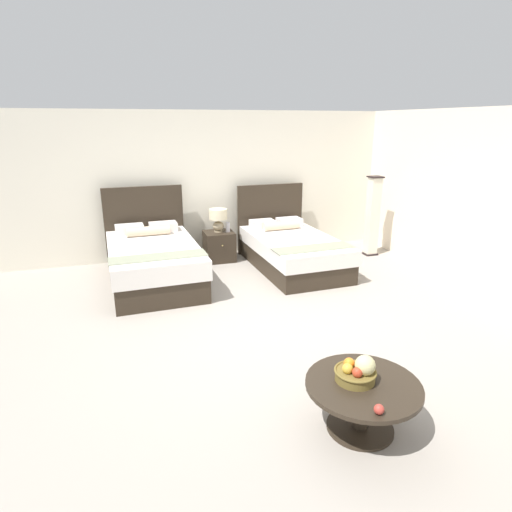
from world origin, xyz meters
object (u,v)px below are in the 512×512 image
(nightstand, at_px, (219,246))
(coffee_table, at_px, (362,396))
(bed_near_corner, at_px, (291,249))
(floor_lamp_corner, at_px, (372,216))
(vase, at_px, (228,227))
(bed_near_window, at_px, (153,260))
(table_lamp, at_px, (218,218))
(loose_apple, at_px, (379,409))
(fruit_bowl, at_px, (357,371))

(nightstand, xyz_separation_m, coffee_table, (0.07, -4.63, 0.05))
(nightstand, relative_size, coffee_table, 0.58)
(bed_near_corner, xyz_separation_m, floor_lamp_corner, (1.65, 0.23, 0.41))
(coffee_table, bearing_deg, floor_lamp_corner, 57.36)
(vase, relative_size, floor_lamp_corner, 0.12)
(bed_near_window, distance_m, table_lamp, 1.47)
(bed_near_window, xyz_separation_m, floor_lamp_corner, (3.91, 0.24, 0.37))
(floor_lamp_corner, bearing_deg, nightstand, 169.77)
(bed_near_corner, bearing_deg, vase, 143.14)
(bed_near_window, bearing_deg, nightstand, 31.67)
(bed_near_window, xyz_separation_m, coffee_table, (1.26, -3.90, -0.04))
(vase, height_order, loose_apple, vase)
(fruit_bowl, xyz_separation_m, loose_apple, (-0.06, -0.40, -0.05))
(nightstand, height_order, vase, vase)
(table_lamp, distance_m, fruit_bowl, 4.61)
(coffee_table, xyz_separation_m, fruit_bowl, (-0.03, 0.05, 0.19))
(loose_apple, bearing_deg, table_lamp, 89.72)
(bed_near_window, relative_size, loose_apple, 30.78)
(nightstand, distance_m, floor_lamp_corner, 2.80)
(coffee_table, distance_m, floor_lamp_corner, 4.93)
(bed_near_window, relative_size, bed_near_corner, 1.01)
(table_lamp, bearing_deg, floor_lamp_corner, -10.64)
(fruit_bowl, relative_size, loose_apple, 4.52)
(table_lamp, xyz_separation_m, vase, (0.15, -0.06, -0.16))
(bed_near_corner, distance_m, coffee_table, 4.03)
(bed_near_window, relative_size, table_lamp, 5.57)
(nightstand, height_order, fruit_bowl, fruit_bowl)
(bed_near_corner, bearing_deg, loose_apple, -104.37)
(bed_near_corner, height_order, table_lamp, bed_near_corner)
(loose_apple, bearing_deg, coffee_table, 75.00)
(bed_near_corner, xyz_separation_m, coffee_table, (-1.00, -3.90, -0.00))
(bed_near_corner, relative_size, table_lamp, 5.50)
(bed_near_window, distance_m, bed_near_corner, 2.25)
(coffee_table, xyz_separation_m, loose_apple, (-0.09, -0.35, 0.15))
(vase, bearing_deg, table_lamp, 158.37)
(table_lamp, xyz_separation_m, loose_apple, (-0.02, -5.00, -0.31))
(floor_lamp_corner, bearing_deg, bed_near_corner, -171.93)
(bed_near_window, height_order, bed_near_corner, bed_near_window)
(table_lamp, bearing_deg, loose_apple, -90.28)
(loose_apple, xyz_separation_m, floor_lamp_corner, (2.74, 4.49, 0.26))
(table_lamp, bearing_deg, nightstand, -90.00)
(table_lamp, height_order, coffee_table, table_lamp)
(table_lamp, height_order, fruit_bowl, table_lamp)
(coffee_table, distance_m, fruit_bowl, 0.20)
(bed_near_window, relative_size, floor_lamp_corner, 1.56)
(loose_apple, bearing_deg, bed_near_window, 105.30)
(bed_near_corner, height_order, vase, bed_near_corner)
(coffee_table, bearing_deg, vase, 88.98)
(bed_near_window, relative_size, coffee_table, 2.50)
(fruit_bowl, bearing_deg, floor_lamp_corner, 56.73)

